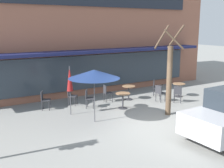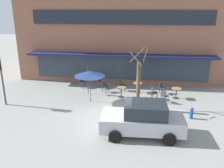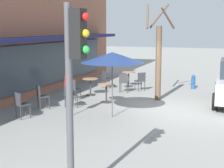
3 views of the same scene
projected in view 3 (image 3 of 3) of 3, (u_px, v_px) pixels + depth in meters
The scene contains 16 objects.
ground_plane at pixel (171, 110), 12.65m from camera, with size 80.00×80.00×0.00m, color gray.
cafe_table_near_wall at pixel (90, 84), 15.30m from camera, with size 0.70×0.70×0.76m.
cafe_table_streetside at pixel (129, 77), 17.55m from camera, with size 0.70×0.70×0.76m.
cafe_table_by_tree at pixel (106, 90), 13.80m from camera, with size 0.70×0.70×0.76m.
patio_umbrella_green_folded at pixel (68, 69), 11.41m from camera, with size 0.28×0.28×2.20m.
patio_umbrella_cream_folded at pixel (112, 58), 11.30m from camera, with size 2.10×2.10×2.20m.
cafe_chair_0 at pixel (41, 95), 12.69m from camera, with size 0.57×0.57×0.89m.
cafe_chair_1 at pixel (69, 94), 12.88m from camera, with size 0.56×0.56×0.89m.
cafe_chair_2 at pixel (21, 103), 11.35m from camera, with size 0.54×0.54×0.89m.
cafe_chair_3 at pixel (73, 88), 14.23m from camera, with size 0.47×0.47×0.89m.
cafe_chair_4 at pixel (124, 81), 15.96m from camera, with size 0.46×0.46×0.89m.
cafe_chair_5 at pixel (106, 78), 16.99m from camera, with size 0.57×0.57×0.89m.
cafe_chair_6 at pixel (141, 80), 16.37m from camera, with size 0.57×0.57×0.89m.
street_tree at pixel (158, 58), 14.11m from camera, with size 1.11×1.23×3.98m.
traffic_light_pole at pixel (74, 71), 5.62m from camera, with size 0.26×0.43×3.40m.
fire_hydrant at pixel (193, 82), 16.93m from camera, with size 0.36×0.20×0.71m.
Camera 3 is at (-12.33, -2.16, 3.00)m, focal length 55.00 mm.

